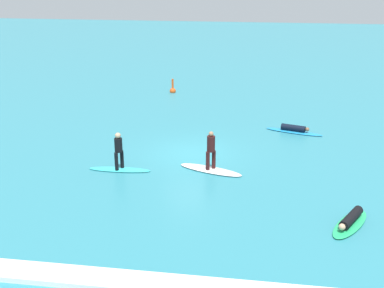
# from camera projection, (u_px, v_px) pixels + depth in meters

# --- Properties ---
(ground_plane) EXTENTS (120.00, 120.00, 0.00)m
(ground_plane) POSITION_uv_depth(u_px,v_px,m) (192.00, 154.00, 23.72)
(ground_plane) COLOR teal
(ground_plane) RESTS_ON ground
(surfer_on_blue_board) EXTENTS (3.14, 1.48, 0.43)m
(surfer_on_blue_board) POSITION_uv_depth(u_px,v_px,m) (294.00, 130.00, 26.70)
(surfer_on_blue_board) COLOR #1E8CD1
(surfer_on_blue_board) RESTS_ON ground_plane
(surfer_on_teal_board) EXTENTS (2.79, 0.66, 1.76)m
(surfer_on_teal_board) POSITION_uv_depth(u_px,v_px,m) (119.00, 159.00, 21.61)
(surfer_on_teal_board) COLOR #33C6CC
(surfer_on_teal_board) RESTS_ON ground_plane
(surfer_on_green_board) EXTENTS (1.88, 2.57, 0.44)m
(surfer_on_green_board) POSITION_uv_depth(u_px,v_px,m) (350.00, 221.00, 17.12)
(surfer_on_green_board) COLOR #23B266
(surfer_on_green_board) RESTS_ON ground_plane
(surfer_on_white_board) EXTENTS (3.03, 1.65, 1.84)m
(surfer_on_white_board) POSITION_uv_depth(u_px,v_px,m) (211.00, 162.00, 21.58)
(surfer_on_white_board) COLOR white
(surfer_on_white_board) RESTS_ON ground_plane
(marker_buoy) EXTENTS (0.44, 0.44, 1.10)m
(marker_buoy) POSITION_uv_depth(u_px,v_px,m) (173.00, 90.00, 35.16)
(marker_buoy) COLOR #E55119
(marker_buoy) RESTS_ON ground_plane
(wave_crest) EXTENTS (22.81, 0.90, 0.18)m
(wave_crest) POSITION_uv_depth(u_px,v_px,m) (137.00, 282.00, 13.91)
(wave_crest) COLOR white
(wave_crest) RESTS_ON ground_plane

